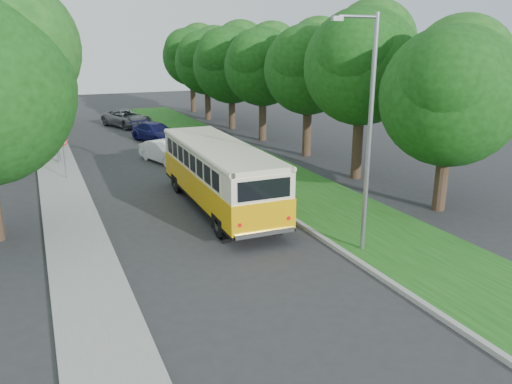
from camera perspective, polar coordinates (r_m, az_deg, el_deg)
name	(u,v)px	position (r m, az deg, el deg)	size (l,w,h in m)	color
ground	(223,246)	(18.26, -3.82, -6.19)	(120.00, 120.00, 0.00)	#2B2B2E
curb	(257,195)	(23.87, 0.10, -0.39)	(0.20, 70.00, 0.15)	gray
grass_verge	(300,190)	(24.88, 5.04, 0.24)	(4.50, 70.00, 0.13)	#1A4F15
sidewalk	(72,220)	(21.99, -20.33, -3.03)	(2.20, 70.00, 0.12)	gray
treeline	(171,61)	(34.98, -9.64, 14.57)	(24.27, 41.91, 9.46)	#332319
lamppost_near	(367,129)	(16.84, 12.62, 7.00)	(1.71, 0.16, 8.00)	gray
lamppost_far	(50,96)	(31.97, -22.46, 10.12)	(1.71, 0.16, 7.50)	gray
warning_sign	(63,149)	(28.33, -21.17, 4.63)	(0.56, 0.10, 2.50)	gray
vintage_bus	(219,176)	(21.85, -4.24, 1.78)	(2.57, 9.99, 2.97)	#F1AC07
car_silver	(211,176)	(25.32, -5.18, 1.86)	(1.49, 3.71, 1.26)	#B1B2B7
car_white	(165,152)	(31.20, -10.35, 4.55)	(1.42, 4.08, 1.34)	white
car_blue	(156,132)	(38.08, -11.37, 6.70)	(1.94, 4.77, 1.38)	#121351
car_grey	(127,118)	(45.47, -14.50, 8.16)	(2.49, 5.40, 1.50)	#595B61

